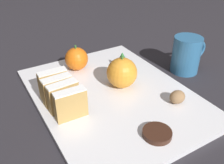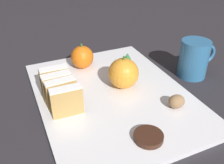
{
  "view_description": "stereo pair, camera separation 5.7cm",
  "coord_description": "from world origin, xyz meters",
  "px_view_note": "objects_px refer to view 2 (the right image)",
  "views": [
    {
      "loc": [
        -0.25,
        -0.42,
        0.35
      ],
      "look_at": [
        0.0,
        0.0,
        0.04
      ],
      "focal_mm": 40.0,
      "sensor_mm": 36.0,
      "label": 1
    },
    {
      "loc": [
        -0.2,
        -0.45,
        0.35
      ],
      "look_at": [
        0.0,
        0.0,
        0.04
      ],
      "focal_mm": 40.0,
      "sensor_mm": 36.0,
      "label": 2
    }
  ],
  "objects_px": {
    "orange_near": "(82,57)",
    "orange_far": "(123,73)",
    "chocolate_cookie": "(147,137)",
    "coffee_mug": "(194,59)",
    "walnut": "(176,101)"
  },
  "relations": [
    {
      "from": "walnut",
      "to": "chocolate_cookie",
      "type": "height_order",
      "value": "walnut"
    },
    {
      "from": "orange_far",
      "to": "coffee_mug",
      "type": "bearing_deg",
      "value": -2.15
    },
    {
      "from": "orange_near",
      "to": "chocolate_cookie",
      "type": "xyz_separation_m",
      "value": [
        0.02,
        -0.31,
        -0.03
      ]
    },
    {
      "from": "orange_near",
      "to": "orange_far",
      "type": "height_order",
      "value": "orange_far"
    },
    {
      "from": "orange_far",
      "to": "coffee_mug",
      "type": "height_order",
      "value": "coffee_mug"
    },
    {
      "from": "orange_near",
      "to": "walnut",
      "type": "xyz_separation_m",
      "value": [
        0.13,
        -0.26,
        -0.02
      ]
    },
    {
      "from": "coffee_mug",
      "to": "chocolate_cookie",
      "type": "bearing_deg",
      "value": -144.71
    },
    {
      "from": "orange_near",
      "to": "walnut",
      "type": "height_order",
      "value": "orange_near"
    },
    {
      "from": "orange_far",
      "to": "coffee_mug",
      "type": "relative_size",
      "value": 0.75
    },
    {
      "from": "orange_near",
      "to": "walnut",
      "type": "relative_size",
      "value": 1.91
    },
    {
      "from": "chocolate_cookie",
      "to": "coffee_mug",
      "type": "xyz_separation_m",
      "value": [
        0.24,
        0.17,
        0.03
      ]
    },
    {
      "from": "orange_near",
      "to": "coffee_mug",
      "type": "distance_m",
      "value": 0.3
    },
    {
      "from": "chocolate_cookie",
      "to": "coffee_mug",
      "type": "height_order",
      "value": "coffee_mug"
    },
    {
      "from": "chocolate_cookie",
      "to": "walnut",
      "type": "bearing_deg",
      "value": 28.89
    },
    {
      "from": "walnut",
      "to": "orange_near",
      "type": "bearing_deg",
      "value": 116.47
    }
  ]
}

